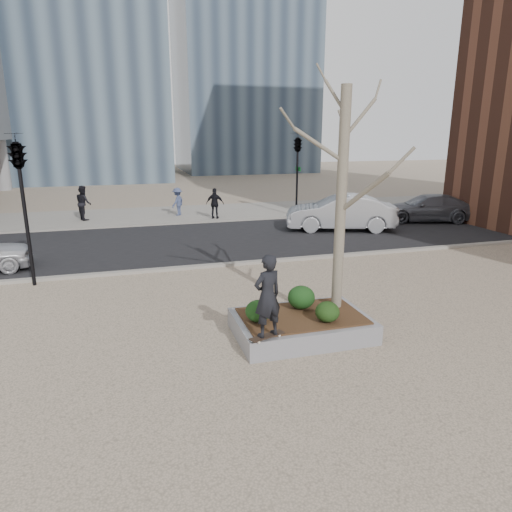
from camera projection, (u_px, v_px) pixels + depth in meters
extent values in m
plane|color=tan|center=(259.00, 340.00, 10.21)|extent=(120.00, 120.00, 0.00)
cube|color=black|center=(193.00, 241.00, 19.48)|extent=(60.00, 8.00, 0.02)
cube|color=gray|center=(174.00, 214.00, 25.96)|extent=(60.00, 6.00, 0.02)
cube|color=gray|center=(301.00, 326.00, 10.42)|extent=(3.00, 2.00, 0.45)
cube|color=#382314|center=(302.00, 316.00, 10.35)|extent=(2.70, 1.70, 0.04)
ellipsoid|color=#123410|center=(258.00, 311.00, 9.95)|extent=(0.56, 0.56, 0.48)
ellipsoid|color=black|center=(301.00, 297.00, 10.69)|extent=(0.64, 0.64, 0.54)
ellipsoid|color=black|center=(327.00, 312.00, 9.94)|extent=(0.53, 0.53, 0.45)
imported|color=black|center=(267.00, 296.00, 9.01)|extent=(0.71, 0.58, 1.70)
imported|color=#ADAFB6|center=(341.00, 213.00, 21.53)|extent=(5.37, 3.27, 1.67)
imported|color=#51535C|center=(426.00, 208.00, 23.74)|extent=(5.13, 3.28, 1.38)
imported|color=black|center=(84.00, 203.00, 24.05)|extent=(0.95, 1.07, 1.81)
imported|color=#3F4B72|center=(178.00, 202.00, 25.39)|extent=(1.05, 1.14, 1.54)
imported|color=black|center=(215.00, 204.00, 24.41)|extent=(1.03, 0.73, 1.63)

